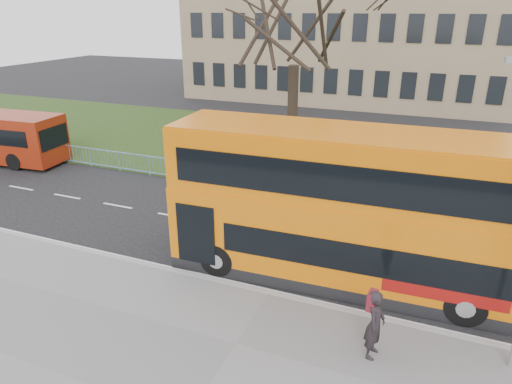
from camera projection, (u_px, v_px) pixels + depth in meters
ground at (284, 271)px, 15.89m from camera, size 120.00×120.00×0.00m
kerb at (269, 294)px, 14.53m from camera, size 80.00×0.20×0.14m
grass_verge at (358, 156)px, 28.17m from camera, size 80.00×15.40×0.08m
guard_railing at (330, 191)px, 21.36m from camera, size 40.00×0.12×1.10m
bare_tree at (295, 43)px, 22.94m from camera, size 9.54×9.54×13.63m
civic_building at (351, 24)px, 45.09m from camera, size 30.00×15.00×14.00m
yellow_bus at (355, 206)px, 14.46m from camera, size 12.09×3.29×5.03m
pedestrian at (375, 324)px, 11.55m from camera, size 0.55×0.76×1.92m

